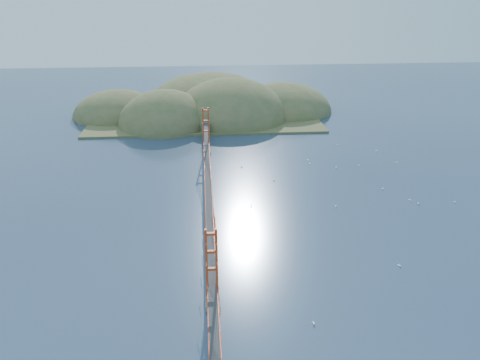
{
  "coord_description": "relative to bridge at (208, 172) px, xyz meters",
  "views": [
    {
      "loc": [
        -0.4,
        -81.14,
        40.27
      ],
      "look_at": [
        6.05,
        0.0,
        5.28
      ],
      "focal_mm": 35.0,
      "sensor_mm": 36.0,
      "label": 1
    }
  ],
  "objects": [
    {
      "name": "ground",
      "position": [
        0.0,
        -0.18,
        -7.01
      ],
      "size": [
        320.0,
        320.0,
        0.0
      ],
      "primitive_type": "plane",
      "color": "#304361",
      "rests_on": "ground"
    },
    {
      "name": "sailboat_12",
      "position": [
        24.28,
        20.45,
        -6.87
      ],
      "size": [
        0.53,
        0.52,
        0.6
      ],
      "color": "white",
      "rests_on": "ground"
    },
    {
      "name": "sailboat_14",
      "position": [
        24.42,
        -2.28,
        -6.87
      ],
      "size": [
        0.55,
        0.55,
        0.6
      ],
      "color": "white",
      "rests_on": "ground"
    },
    {
      "name": "sailboat_17",
      "position": [
        45.2,
        19.64,
        -6.86
      ],
      "size": [
        0.62,
        0.58,
        0.69
      ],
      "color": "white",
      "rests_on": "ground"
    },
    {
      "name": "sailboat_16",
      "position": [
        24.35,
        22.81,
        -6.86
      ],
      "size": [
        0.63,
        0.63,
        0.67
      ],
      "color": "white",
      "rests_on": "ground"
    },
    {
      "name": "sailboat_11",
      "position": [
        48.26,
        -2.25,
        -6.87
      ],
      "size": [
        0.52,
        0.52,
        0.57
      ],
      "color": "white",
      "rests_on": "ground"
    },
    {
      "name": "sailboat_10",
      "position": [
        12.69,
        -34.79,
        -6.86
      ],
      "size": [
        0.5,
        0.56,
        0.64
      ],
      "color": "white",
      "rests_on": "ground"
    },
    {
      "name": "sailboat_8",
      "position": [
        43.13,
        27.75,
        -6.85
      ],
      "size": [
        0.68,
        0.68,
        0.73
      ],
      "color": "white",
      "rests_on": "ground"
    },
    {
      "name": "sailboat_0",
      "position": [
        8.14,
        -0.97,
        -6.87
      ],
      "size": [
        0.43,
        0.5,
        0.57
      ],
      "color": "white",
      "rests_on": "ground"
    },
    {
      "name": "sailboat_3",
      "position": [
        8.03,
        19.51,
        -6.87
      ],
      "size": [
        0.56,
        0.56,
        0.62
      ],
      "color": "white",
      "rests_on": "ground"
    },
    {
      "name": "sailboat_2",
      "position": [
        39.82,
        -0.76,
        -6.86
      ],
      "size": [
        0.63,
        0.63,
        0.66
      ],
      "color": "white",
      "rests_on": "ground"
    },
    {
      "name": "sailboat_9",
      "position": [
        36.37,
        4.92,
        -6.86
      ],
      "size": [
        0.61,
        0.61,
        0.64
      ],
      "color": "white",
      "rests_on": "ground"
    },
    {
      "name": "bridge",
      "position": [
        0.0,
        0.0,
        0.0
      ],
      "size": [
        2.2,
        94.4,
        12.0
      ],
      "color": "gray",
      "rests_on": "ground"
    },
    {
      "name": "sailboat_5",
      "position": [
        40.8,
        -2.39,
        -6.86
      ],
      "size": [
        0.48,
        0.57,
        0.65
      ],
      "color": "white",
      "rests_on": "ground"
    },
    {
      "name": "sailboat_extra_0",
      "position": [
        35.51,
        18.39,
        -6.85
      ],
      "size": [
        0.67,
        0.67,
        0.71
      ],
      "color": "white",
      "rests_on": "ground"
    },
    {
      "name": "sailboat_4",
      "position": [
        29.95,
        17.73,
        -6.86
      ],
      "size": [
        0.55,
        0.57,
        0.64
      ],
      "color": "white",
      "rests_on": "ground"
    },
    {
      "name": "far_headlands",
      "position": [
        2.21,
        68.33,
        -7.01
      ],
      "size": [
        84.0,
        58.0,
        25.0
      ],
      "color": "olive",
      "rests_on": "ground"
    },
    {
      "name": "sailboat_6",
      "position": [
        28.67,
        -23.01,
        -6.86
      ],
      "size": [
        0.62,
        0.62,
        0.66
      ],
      "color": "white",
      "rests_on": "ground"
    },
    {
      "name": "sailboat_7",
      "position": [
        34.67,
        33.43,
        -6.87
      ],
      "size": [
        0.53,
        0.52,
        0.59
      ],
      "color": "white",
      "rests_on": "ground"
    },
    {
      "name": "sailboat_1",
      "position": [
        14.35,
        11.13,
        -6.86
      ],
      "size": [
        0.64,
        0.64,
        0.67
      ],
      "color": "white",
      "rests_on": "ground"
    }
  ]
}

